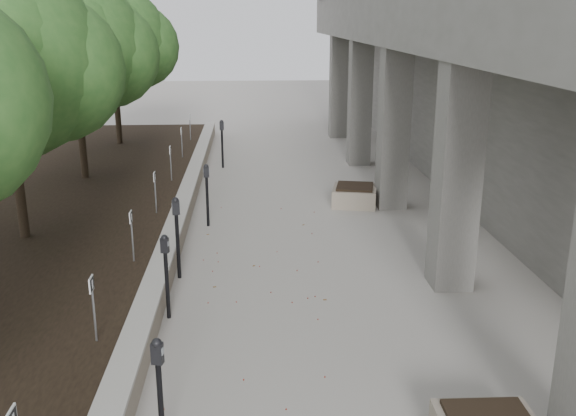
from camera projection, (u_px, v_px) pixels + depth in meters
name	position (u px, v px, depth m)	size (l,w,h in m)	color
retaining_wall	(178.00, 225.00, 14.11)	(0.39, 26.00, 0.50)	gray
planting_bed	(9.00, 231.00, 13.91)	(7.00, 26.00, 0.40)	black
crabapple_tree_3	(8.00, 103.00, 12.15)	(4.60, 4.00, 5.44)	#2A5922
crabapple_tree_4	(76.00, 78.00, 16.93)	(4.60, 4.00, 5.44)	#2A5922
crabapple_tree_5	(114.00, 65.00, 21.70)	(4.60, 4.00, 5.44)	#2A5922
parking_sign_3	(94.00, 309.00, 8.64)	(0.04, 0.22, 0.96)	black
parking_sign_4	(132.00, 236.00, 11.50)	(0.04, 0.22, 0.96)	black
parking_sign_5	(155.00, 193.00, 14.37)	(0.04, 0.22, 0.96)	black
parking_sign_6	(171.00, 163.00, 17.24)	(0.04, 0.22, 0.96)	black
parking_sign_7	(182.00, 142.00, 20.10)	(0.04, 0.22, 0.96)	black
parking_sign_8	(190.00, 127.00, 22.97)	(0.04, 0.22, 0.96)	black
parking_meter_1	(160.00, 397.00, 6.92)	(0.14, 0.10, 1.44)	black
parking_meter_2	(167.00, 277.00, 10.12)	(0.14, 0.10, 1.44)	black
parking_meter_3	(177.00, 238.00, 11.68)	(0.16, 0.11, 1.58)	black
parking_meter_4	(207.00, 195.00, 14.65)	(0.15, 0.10, 1.48)	black
parking_meter_5	(222.00, 144.00, 20.36)	(0.15, 0.11, 1.56)	black
planter_back	(355.00, 195.00, 16.47)	(1.11, 1.11, 0.52)	gray
berry_scatter	(258.00, 313.00, 10.45)	(3.30, 14.10, 0.02)	maroon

